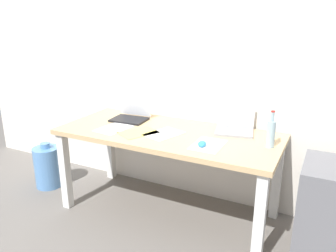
{
  "coord_description": "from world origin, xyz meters",
  "views": [
    {
      "loc": [
        1.15,
        -2.3,
        1.62
      ],
      "look_at": [
        0.0,
        0.0,
        0.79
      ],
      "focal_mm": 35.64,
      "sensor_mm": 36.0,
      "label": 1
    }
  ],
  "objects_px": {
    "computer_mouse": "(202,144)",
    "water_cooler_jug": "(48,167)",
    "desk": "(168,142)",
    "laptop_right": "(235,127)",
    "laptop_left": "(131,115)",
    "filing_cabinet": "(329,213)",
    "beer_bottle": "(271,133)"
  },
  "relations": [
    {
      "from": "laptop_left",
      "to": "laptop_right",
      "type": "relative_size",
      "value": 0.95
    },
    {
      "from": "beer_bottle",
      "to": "computer_mouse",
      "type": "height_order",
      "value": "beer_bottle"
    },
    {
      "from": "laptop_left",
      "to": "laptop_right",
      "type": "height_order",
      "value": "same"
    },
    {
      "from": "beer_bottle",
      "to": "water_cooler_jug",
      "type": "bearing_deg",
      "value": -176.16
    },
    {
      "from": "filing_cabinet",
      "to": "beer_bottle",
      "type": "bearing_deg",
      "value": 173.27
    },
    {
      "from": "computer_mouse",
      "to": "water_cooler_jug",
      "type": "xyz_separation_m",
      "value": [
        -1.66,
        0.06,
        -0.55
      ]
    },
    {
      "from": "desk",
      "to": "beer_bottle",
      "type": "relative_size",
      "value": 6.7
    },
    {
      "from": "laptop_left",
      "to": "filing_cabinet",
      "type": "relative_size",
      "value": 0.46
    },
    {
      "from": "desk",
      "to": "laptop_right",
      "type": "xyz_separation_m",
      "value": [
        0.48,
        0.25,
        0.14
      ]
    },
    {
      "from": "laptop_right",
      "to": "laptop_left",
      "type": "bearing_deg",
      "value": -174.76
    },
    {
      "from": "beer_bottle",
      "to": "desk",
      "type": "bearing_deg",
      "value": -177.97
    },
    {
      "from": "beer_bottle",
      "to": "computer_mouse",
      "type": "xyz_separation_m",
      "value": [
        -0.44,
        -0.2,
        -0.09
      ]
    },
    {
      "from": "computer_mouse",
      "to": "beer_bottle",
      "type": "bearing_deg",
      "value": 9.09
    },
    {
      "from": "laptop_right",
      "to": "filing_cabinet",
      "type": "distance_m",
      "value": 0.92
    },
    {
      "from": "desk",
      "to": "water_cooler_jug",
      "type": "bearing_deg",
      "value": -175.04
    },
    {
      "from": "desk",
      "to": "beer_bottle",
      "type": "distance_m",
      "value": 0.83
    },
    {
      "from": "laptop_right",
      "to": "beer_bottle",
      "type": "height_order",
      "value": "beer_bottle"
    },
    {
      "from": "computer_mouse",
      "to": "filing_cabinet",
      "type": "relative_size",
      "value": 0.14
    },
    {
      "from": "laptop_left",
      "to": "computer_mouse",
      "type": "distance_m",
      "value": 0.89
    },
    {
      "from": "beer_bottle",
      "to": "filing_cabinet",
      "type": "distance_m",
      "value": 0.66
    },
    {
      "from": "laptop_left",
      "to": "beer_bottle",
      "type": "relative_size",
      "value": 1.2
    },
    {
      "from": "laptop_left",
      "to": "beer_bottle",
      "type": "height_order",
      "value": "beer_bottle"
    },
    {
      "from": "desk",
      "to": "water_cooler_jug",
      "type": "distance_m",
      "value": 1.37
    },
    {
      "from": "desk",
      "to": "filing_cabinet",
      "type": "distance_m",
      "value": 1.28
    },
    {
      "from": "beer_bottle",
      "to": "computer_mouse",
      "type": "bearing_deg",
      "value": -155.35
    },
    {
      "from": "laptop_left",
      "to": "computer_mouse",
      "type": "relative_size",
      "value": 3.24
    },
    {
      "from": "desk",
      "to": "laptop_right",
      "type": "relative_size",
      "value": 5.27
    },
    {
      "from": "laptop_right",
      "to": "beer_bottle",
      "type": "relative_size",
      "value": 1.27
    },
    {
      "from": "desk",
      "to": "water_cooler_jug",
      "type": "height_order",
      "value": "desk"
    },
    {
      "from": "laptop_left",
      "to": "water_cooler_jug",
      "type": "xyz_separation_m",
      "value": [
        -0.83,
        -0.27,
        -0.58
      ]
    },
    {
      "from": "computer_mouse",
      "to": "water_cooler_jug",
      "type": "distance_m",
      "value": 1.75
    },
    {
      "from": "laptop_left",
      "to": "filing_cabinet",
      "type": "bearing_deg",
      "value": -6.18
    }
  ]
}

